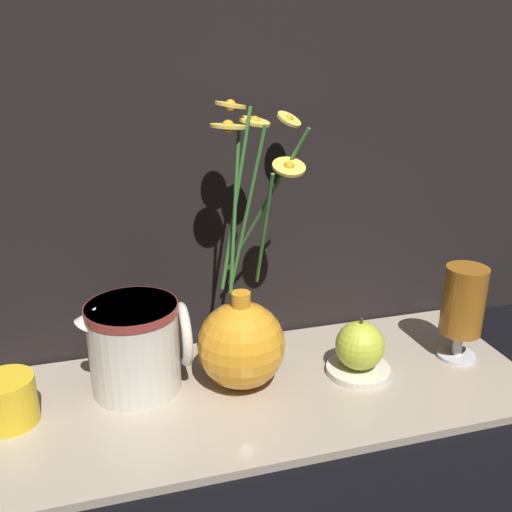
{
  "coord_description": "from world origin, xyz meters",
  "views": [
    {
      "loc": [
        -0.2,
        -0.67,
        0.48
      ],
      "look_at": [
        -0.01,
        0.0,
        0.22
      ],
      "focal_mm": 40.0,
      "sensor_mm": 36.0,
      "label": 1
    }
  ],
  "objects_px": {
    "yellow_mug": "(6,401)",
    "orange_fruit": "(359,344)",
    "tea_glass": "(462,303)",
    "ceramic_pitcher": "(136,343)",
    "vase_with_flowers": "(242,338)"
  },
  "relations": [
    {
      "from": "vase_with_flowers",
      "to": "orange_fruit",
      "type": "relative_size",
      "value": 4.92
    },
    {
      "from": "yellow_mug",
      "to": "ceramic_pitcher",
      "type": "bearing_deg",
      "value": 12.05
    },
    {
      "from": "vase_with_flowers",
      "to": "orange_fruit",
      "type": "xyz_separation_m",
      "value": [
        0.18,
        -0.02,
        -0.03
      ]
    },
    {
      "from": "vase_with_flowers",
      "to": "yellow_mug",
      "type": "bearing_deg",
      "value": -178.93
    },
    {
      "from": "yellow_mug",
      "to": "orange_fruit",
      "type": "distance_m",
      "value": 0.49
    },
    {
      "from": "tea_glass",
      "to": "orange_fruit",
      "type": "bearing_deg",
      "value": -179.95
    },
    {
      "from": "yellow_mug",
      "to": "orange_fruit",
      "type": "relative_size",
      "value": 1.02
    },
    {
      "from": "vase_with_flowers",
      "to": "orange_fruit",
      "type": "bearing_deg",
      "value": -6.17
    },
    {
      "from": "yellow_mug",
      "to": "vase_with_flowers",
      "type": "bearing_deg",
      "value": 1.07
    },
    {
      "from": "ceramic_pitcher",
      "to": "orange_fruit",
      "type": "xyz_separation_m",
      "value": [
        0.32,
        -0.05,
        -0.03
      ]
    },
    {
      "from": "ceramic_pitcher",
      "to": "yellow_mug",
      "type": "bearing_deg",
      "value": -167.95
    },
    {
      "from": "vase_with_flowers",
      "to": "ceramic_pitcher",
      "type": "xyz_separation_m",
      "value": [
        -0.15,
        0.03,
        -0.0
      ]
    },
    {
      "from": "vase_with_flowers",
      "to": "orange_fruit",
      "type": "distance_m",
      "value": 0.18
    },
    {
      "from": "tea_glass",
      "to": "ceramic_pitcher",
      "type": "bearing_deg",
      "value": 174.24
    },
    {
      "from": "vase_with_flowers",
      "to": "orange_fruit",
      "type": "height_order",
      "value": "vase_with_flowers"
    }
  ]
}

